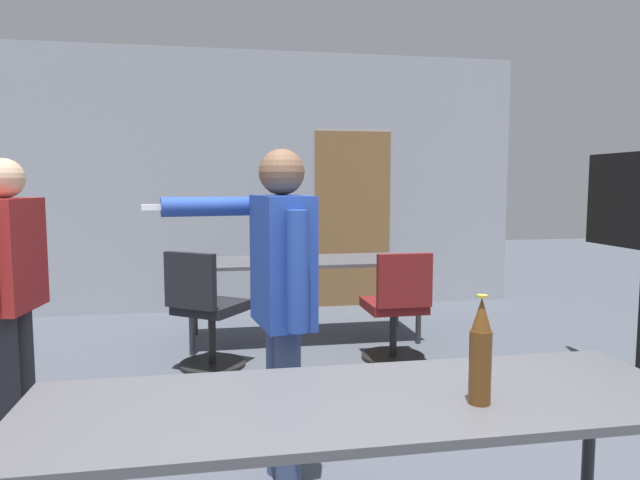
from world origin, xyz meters
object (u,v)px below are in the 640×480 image
(office_chair_far_left, at_px, (397,311))
(beer_bottle, at_px, (481,353))
(person_far_watching, at_px, (6,277))
(person_near_casual, at_px, (280,284))
(office_chair_near_pushed, at_px, (206,313))

(office_chair_far_left, xyz_separation_m, beer_bottle, (-0.60, -2.71, 0.49))
(person_far_watching, xyz_separation_m, person_near_casual, (1.41, -0.63, 0.03))
(person_near_casual, height_order, beer_bottle, person_near_casual)
(office_chair_far_left, height_order, beer_bottle, beer_bottle)
(person_near_casual, distance_m, office_chair_far_left, 2.12)
(person_far_watching, distance_m, person_near_casual, 1.54)
(beer_bottle, bearing_deg, person_far_watching, 139.76)
(office_chair_far_left, relative_size, beer_bottle, 2.59)
(office_chair_near_pushed, xyz_separation_m, beer_bottle, (0.92, -2.79, 0.47))
(office_chair_far_left, relative_size, office_chair_near_pushed, 0.97)
(person_far_watching, height_order, beer_bottle, person_far_watching)
(person_far_watching, xyz_separation_m, office_chair_far_left, (2.54, 1.08, -0.53))
(person_far_watching, relative_size, beer_bottle, 4.50)
(person_far_watching, relative_size, office_chair_near_pushed, 1.68)
(office_chair_near_pushed, distance_m, beer_bottle, 2.98)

